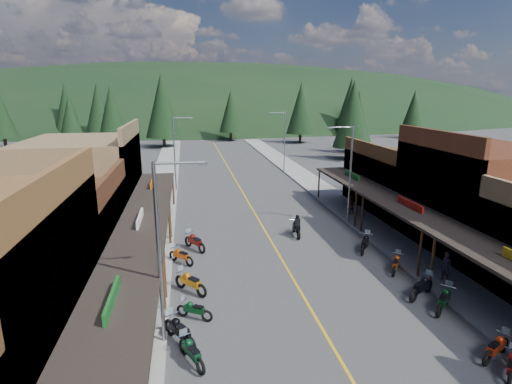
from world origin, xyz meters
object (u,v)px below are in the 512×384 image
shop_east_3 (403,182)px  rider_on_bike (296,227)px  pine_10 (112,115)px  bike_east_8 (365,243)px  shop_west_3 (87,183)px  pine_9 (358,116)px  pine_6 (414,110)px  bike_west_8 (181,255)px  bike_west_4 (191,351)px  bike_west_9 (195,241)px  pedestrian_east_a (446,266)px  bike_east_5 (444,299)px  streetlight_0 (162,247)px  streetlight_1 (176,150)px  bike_east_7 (396,263)px  pine_7 (66,107)px  pedestrian_east_b (350,204)px  bike_east_4 (496,347)px  pine_8 (71,125)px  shop_east_2 (479,198)px  bike_west_6 (194,309)px  bike_east_6 (422,286)px  pine_5 (351,102)px  pine_4 (301,108)px  streetlight_3 (283,139)px  pine_3 (231,111)px  pine_1 (98,108)px  shop_west_2 (50,236)px  bike_west_7 (190,281)px  bike_east_3 (511,365)px  pine_0 (1,114)px  streetlight_2 (349,170)px

shop_east_3 → rider_on_bike: shop_east_3 is taller
shop_east_3 → pine_10: 50.24m
pine_10 → bike_east_8: size_ratio=5.14×
shop_west_3 → pine_9: (37.78, 33.70, 2.86)m
pine_6 → bike_west_8: pine_6 is taller
shop_west_3 → bike_west_4: (7.83, -18.88, -2.93)m
bike_west_9 → pedestrian_east_a: size_ratio=1.34×
bike_east_5 → streetlight_0: bearing=-130.4°
streetlight_1 → bike_east_7: size_ratio=3.90×
pine_7 → bike_east_7: 86.45m
streetlight_1 → pedestrian_east_b: 19.57m
bike_west_9 → bike_east_4: bearing=-82.4°
shop_west_3 → pine_8: size_ratio=1.09×
shop_east_2 → bike_west_6: shop_east_2 is taller
bike_east_5 → bike_east_6: size_ratio=0.99×
pine_6 → pine_7: (-78.00, 12.00, 0.75)m
pine_5 → pine_4: bearing=-143.1°
shop_west_3 → bike_east_4: bearing=-46.0°
bike_west_4 → rider_on_bike: bearing=33.3°
streetlight_3 → bike_west_9: size_ratio=3.48×
shop_west_3 → pine_3: size_ratio=0.99×
pine_1 → pine_9: pine_1 is taller
shop_west_2 → pine_5: (47.75, 70.30, 5.46)m
streetlight_1 → bike_west_7: 23.99m
shop_west_2 → bike_west_6: size_ratio=5.84×
pine_9 → pedestrian_east_b: 38.89m
bike_east_8 → bike_west_6: bearing=-116.4°
streetlight_1 → bike_east_3: 35.16m
pine_3 → bike_east_5: (2.45, -71.69, -5.84)m
pine_7 → bike_east_8: size_ratio=5.54×
pine_3 → bike_east_6: 70.56m
shop_west_2 → pine_0: (-26.25, 60.30, 3.95)m
pine_9 → rider_on_bike: size_ratio=4.65×
shop_east_2 → rider_on_bike: (-11.67, 4.16, -2.82)m
bike_east_6 → pedestrian_east_a: size_ratio=1.31×
streetlight_0 → pine_10: (-11.05, 56.00, 2.32)m
pine_7 → pedestrian_east_b: (40.07, -66.07, -6.21)m
pine_6 → bike_east_7: (-39.64, -65.19, -5.90)m
pedestrian_east_b → bike_east_3: bearing=76.2°
streetlight_2 → pine_10: pine_10 is taller
shop_east_3 → streetlight_1: streetlight_1 is taller
streetlight_2 → pine_5: pine_5 is taller
pine_0 → streetlight_1: bearing=-50.4°
bike_east_3 → bike_east_5: 4.77m
bike_west_9 → pine_4: bearing=34.3°
pine_4 → pine_9: pine_4 is taller
streetlight_0 → bike_east_6: bearing=7.5°
pine_9 → bike_east_6: pine_9 is taller
bike_west_8 → pine_3: bearing=36.8°
streetlight_1 → pine_3: size_ratio=0.73×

